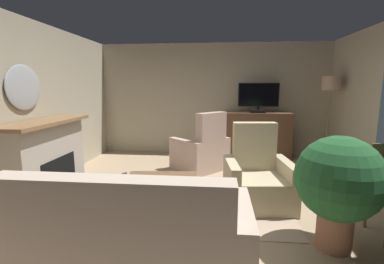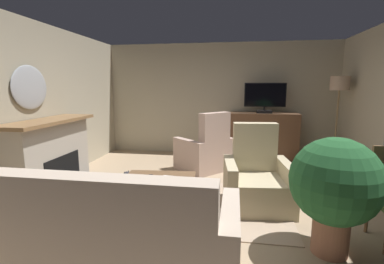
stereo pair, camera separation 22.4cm
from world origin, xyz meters
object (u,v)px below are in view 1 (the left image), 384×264
object	(u,v)px
armchair_near_window	(202,152)
floor_lamp	(330,93)
potted_plant_leafy_by_curtain	(339,182)
folded_newspaper	(174,179)
armchair_angled_to_table	(257,180)
tv_cabinet	(257,136)
sofa_floral	(126,241)
cat	(133,181)
television	(258,97)
coffee_table	(161,181)
tv_remote	(152,178)
fireplace	(47,160)
wall_mirror_oval	(24,88)

from	to	relation	value
armchair_near_window	floor_lamp	xyz separation A→B (m)	(2.56, 0.63, 1.14)
potted_plant_leafy_by_curtain	floor_lamp	world-z (taller)	floor_lamp
folded_newspaper	armchair_angled_to_table	distance (m)	1.17
tv_cabinet	floor_lamp	xyz separation A→B (m)	(1.37, -0.44, 1.00)
armchair_near_window	armchair_angled_to_table	world-z (taller)	armchair_near_window
sofa_floral	cat	size ratio (longest dim) A/B	3.43
armchair_angled_to_table	cat	distance (m)	2.00
television	folded_newspaper	bearing A→B (deg)	-116.69
folded_newspaper	armchair_near_window	bearing A→B (deg)	89.39
coffee_table	folded_newspaper	xyz separation A→B (m)	(0.17, -0.04, 0.05)
tv_remote	potted_plant_leafy_by_curtain	xyz separation A→B (m)	(2.04, -0.68, 0.26)
tv_cabinet	armchair_angled_to_table	world-z (taller)	armchair_angled_to_table
tv_remote	cat	xyz separation A→B (m)	(-0.53, 0.79, -0.34)
armchair_angled_to_table	floor_lamp	bearing A→B (deg)	51.80
fireplace	wall_mirror_oval	xyz separation A→B (m)	(-0.25, -0.00, 1.07)
tv_cabinet	television	bearing A→B (deg)	-90.00
wall_mirror_oval	floor_lamp	xyz separation A→B (m)	(5.03, 2.13, -0.11)
television	cat	world-z (taller)	television
sofa_floral	potted_plant_leafy_by_curtain	xyz separation A→B (m)	(1.94, 0.62, 0.37)
wall_mirror_oval	cat	bearing A→B (deg)	17.36
coffee_table	floor_lamp	size ratio (longest dim) A/B	0.54
wall_mirror_oval	folded_newspaper	distance (m)	2.54
fireplace	tv_remote	xyz separation A→B (m)	(1.69, -0.35, -0.10)
television	floor_lamp	world-z (taller)	floor_lamp
fireplace	armchair_near_window	distance (m)	2.68
fireplace	cat	xyz separation A→B (m)	(1.16, 0.44, -0.44)
wall_mirror_oval	armchair_angled_to_table	world-z (taller)	wall_mirror_oval
folded_newspaper	sofa_floral	distance (m)	1.31
coffee_table	fireplace	bearing A→B (deg)	170.16
cat	floor_lamp	size ratio (longest dim) A/B	0.34
fireplace	television	distance (m)	4.32
wall_mirror_oval	armchair_near_window	world-z (taller)	wall_mirror_oval
tv_cabinet	floor_lamp	world-z (taller)	floor_lamp
fireplace	floor_lamp	distance (m)	5.32
tv_cabinet	tv_remote	distance (m)	3.39
wall_mirror_oval	floor_lamp	size ratio (longest dim) A/B	0.40
coffee_table	armchair_near_window	world-z (taller)	armchair_near_window
fireplace	folded_newspaper	distance (m)	2.00
television	armchair_angled_to_table	world-z (taller)	television
folded_newspaper	armchair_near_window	size ratio (longest dim) A/B	0.25
folded_newspaper	cat	size ratio (longest dim) A/B	0.49
sofa_floral	floor_lamp	distance (m)	4.96
wall_mirror_oval	tv_cabinet	distance (m)	4.61
sofa_floral	fireplace	bearing A→B (deg)	137.26
potted_plant_leafy_by_curtain	fireplace	bearing A→B (deg)	164.56
television	floor_lamp	bearing A→B (deg)	-15.68
potted_plant_leafy_by_curtain	tv_remote	bearing A→B (deg)	161.63
wall_mirror_oval	potted_plant_leafy_by_curtain	world-z (taller)	wall_mirror_oval
fireplace	cat	world-z (taller)	fireplace
tv_cabinet	sofa_floral	distance (m)	4.52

